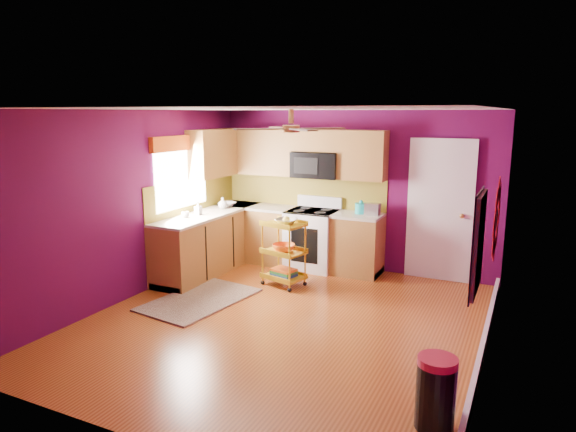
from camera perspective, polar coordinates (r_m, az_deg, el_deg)
The scene contains 18 objects.
ground at distance 6.26m, azimuth -0.46°, elevation -11.72°, with size 5.00×5.00×0.00m, color brown.
room_envelope at distance 5.81m, azimuth -0.25°, elevation 3.21°, with size 4.54×5.04×2.52m.
lower_cabinets at distance 8.25m, azimuth -3.33°, elevation -2.82°, with size 2.81×2.31×0.94m.
electric_range at distance 8.21m, azimuth 2.75°, elevation -2.53°, with size 0.76×0.66×1.13m.
upper_cabinetry at distance 8.28m, azimuth -1.61°, elevation 6.85°, with size 2.80×2.30×1.26m.
left_window at distance 7.86m, azimuth -11.78°, elevation 5.90°, with size 0.08×1.35×1.08m.
panel_door at distance 7.86m, azimuth 16.51°, elevation 0.43°, with size 0.95×0.11×2.15m.
right_wall_art at distance 4.95m, azimuth 21.50°, elevation -1.27°, with size 0.04×2.74×1.04m.
ceiling_fan at distance 5.94m, azimuth 0.36°, elevation 9.77°, with size 1.01×1.01×0.26m.
shag_rug at distance 7.03m, azimuth -9.78°, elevation -9.15°, with size 0.94×1.54×0.02m, color black.
rolling_cart at distance 7.36m, azimuth -0.43°, elevation -3.79°, with size 0.65×0.54×1.03m.
trash_can at distance 4.42m, azimuth 16.10°, elevation -18.37°, with size 0.33×0.35×0.60m.
teal_kettle at distance 7.93m, azimuth 8.10°, elevation 0.87°, with size 0.18×0.18×0.21m.
toaster at distance 7.83m, azimuth 9.36°, elevation 0.75°, with size 0.22×0.15×0.18m, color beige.
soap_bottle_a at distance 7.86m, azimuth -9.95°, elevation 0.84°, with size 0.09×0.09×0.20m, color #EA3F72.
soap_bottle_b at distance 8.31m, azimuth -7.27°, elevation 1.45°, with size 0.15×0.15×0.19m, color white.
counter_dish at distance 8.51m, azimuth -6.77°, elevation 1.30°, with size 0.28×0.28×0.07m, color white.
counter_cup at distance 7.70m, azimuth -11.32°, elevation 0.15°, with size 0.11×0.11×0.09m, color white.
Camera 1 is at (2.53, -5.17, 2.47)m, focal length 32.00 mm.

